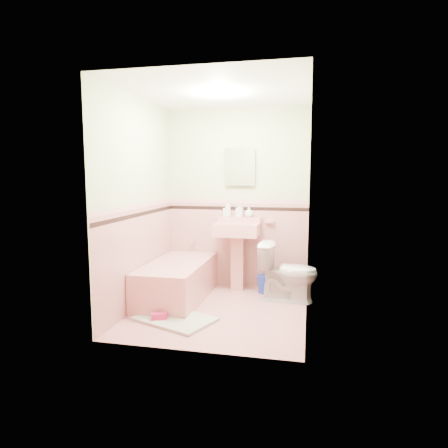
% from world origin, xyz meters
% --- Properties ---
extents(floor, '(2.20, 2.20, 0.00)m').
position_xyz_m(floor, '(0.00, 0.00, 0.00)').
color(floor, '#D08988').
rests_on(floor, ground).
extents(ceiling, '(2.20, 2.20, 0.00)m').
position_xyz_m(ceiling, '(0.00, 0.00, 2.50)').
color(ceiling, white).
rests_on(ceiling, ground).
extents(wall_back, '(2.50, 0.00, 2.50)m').
position_xyz_m(wall_back, '(0.00, 1.10, 1.25)').
color(wall_back, beige).
rests_on(wall_back, ground).
extents(wall_front, '(2.50, 0.00, 2.50)m').
position_xyz_m(wall_front, '(0.00, -1.10, 1.25)').
color(wall_front, beige).
rests_on(wall_front, ground).
extents(wall_left, '(0.00, 2.50, 2.50)m').
position_xyz_m(wall_left, '(-1.00, 0.00, 1.25)').
color(wall_left, beige).
rests_on(wall_left, ground).
extents(wall_right, '(0.00, 2.50, 2.50)m').
position_xyz_m(wall_right, '(1.00, 0.00, 1.25)').
color(wall_right, beige).
rests_on(wall_right, ground).
extents(wainscot_back, '(2.00, 0.00, 2.00)m').
position_xyz_m(wainscot_back, '(0.00, 1.09, 0.60)').
color(wainscot_back, '#D28F8D').
rests_on(wainscot_back, ground).
extents(wainscot_front, '(2.00, 0.00, 2.00)m').
position_xyz_m(wainscot_front, '(0.00, -1.09, 0.60)').
color(wainscot_front, '#D28F8D').
rests_on(wainscot_front, ground).
extents(wainscot_left, '(0.00, 2.20, 2.20)m').
position_xyz_m(wainscot_left, '(-0.99, 0.00, 0.60)').
color(wainscot_left, '#D28F8D').
rests_on(wainscot_left, ground).
extents(wainscot_right, '(0.00, 2.20, 2.20)m').
position_xyz_m(wainscot_right, '(0.99, 0.00, 0.60)').
color(wainscot_right, '#D28F8D').
rests_on(wainscot_right, ground).
extents(accent_back, '(2.00, 0.00, 2.00)m').
position_xyz_m(accent_back, '(0.00, 1.08, 1.12)').
color(accent_back, black).
rests_on(accent_back, ground).
extents(accent_front, '(2.00, 0.00, 2.00)m').
position_xyz_m(accent_front, '(0.00, -1.08, 1.12)').
color(accent_front, black).
rests_on(accent_front, ground).
extents(accent_left, '(0.00, 2.20, 2.20)m').
position_xyz_m(accent_left, '(-0.98, 0.00, 1.12)').
color(accent_left, black).
rests_on(accent_left, ground).
extents(accent_right, '(0.00, 2.20, 2.20)m').
position_xyz_m(accent_right, '(0.98, 0.00, 1.12)').
color(accent_right, black).
rests_on(accent_right, ground).
extents(cap_back, '(2.00, 0.00, 2.00)m').
position_xyz_m(cap_back, '(0.00, 1.08, 1.22)').
color(cap_back, '#D08E91').
rests_on(cap_back, ground).
extents(cap_front, '(2.00, 0.00, 2.00)m').
position_xyz_m(cap_front, '(0.00, -1.08, 1.22)').
color(cap_front, '#D08E91').
rests_on(cap_front, ground).
extents(cap_left, '(0.00, 2.20, 2.20)m').
position_xyz_m(cap_left, '(-0.98, 0.00, 1.22)').
color(cap_left, '#D08E91').
rests_on(cap_left, ground).
extents(cap_right, '(0.00, 2.20, 2.20)m').
position_xyz_m(cap_right, '(0.98, 0.00, 1.22)').
color(cap_right, '#D08E91').
rests_on(cap_right, ground).
extents(bathtub, '(0.70, 1.50, 0.45)m').
position_xyz_m(bathtub, '(-0.63, 0.33, 0.23)').
color(bathtub, tan).
rests_on(bathtub, floor).
extents(tub_faucet, '(0.04, 0.12, 0.04)m').
position_xyz_m(tub_faucet, '(-0.63, 1.05, 0.63)').
color(tub_faucet, silver).
rests_on(tub_faucet, wall_back).
extents(sink, '(0.60, 0.49, 0.94)m').
position_xyz_m(sink, '(0.05, 0.86, 0.47)').
color(sink, tan).
rests_on(sink, floor).
extents(sink_faucet, '(0.02, 0.02, 0.10)m').
position_xyz_m(sink_faucet, '(0.05, 1.00, 0.95)').
color(sink_faucet, silver).
rests_on(sink_faucet, sink).
extents(medicine_cabinet, '(0.36, 0.04, 0.45)m').
position_xyz_m(medicine_cabinet, '(0.05, 1.07, 1.70)').
color(medicine_cabinet, white).
rests_on(medicine_cabinet, wall_back).
extents(soap_dish, '(0.12, 0.07, 0.04)m').
position_xyz_m(soap_dish, '(0.47, 1.06, 0.95)').
color(soap_dish, tan).
rests_on(soap_dish, wall_back).
extents(soap_bottle_left, '(0.10, 0.10, 0.23)m').
position_xyz_m(soap_bottle_left, '(-0.11, 1.04, 1.12)').
color(soap_bottle_left, '#B2B2B2').
rests_on(soap_bottle_left, sink).
extents(soap_bottle_mid, '(0.10, 0.10, 0.19)m').
position_xyz_m(soap_bottle_mid, '(0.05, 1.04, 1.10)').
color(soap_bottle_mid, '#B2B2B2').
rests_on(soap_bottle_mid, sink).
extents(soap_bottle_right, '(0.14, 0.14, 0.14)m').
position_xyz_m(soap_bottle_right, '(0.18, 1.04, 1.08)').
color(soap_bottle_right, '#B2B2B2').
rests_on(soap_bottle_right, sink).
extents(tube, '(0.05, 0.05, 0.12)m').
position_xyz_m(tube, '(-0.17, 1.04, 1.07)').
color(tube, white).
rests_on(tube, sink).
extents(toilet, '(0.75, 0.46, 0.74)m').
position_xyz_m(toilet, '(0.76, 0.56, 0.37)').
color(toilet, white).
rests_on(toilet, floor).
extents(bucket, '(0.24, 0.24, 0.24)m').
position_xyz_m(bucket, '(0.45, 0.82, 0.12)').
color(bucket, '#182FA9').
rests_on(bucket, floor).
extents(bath_mat, '(0.97, 0.82, 0.03)m').
position_xyz_m(bath_mat, '(-0.41, -0.41, 0.02)').
color(bath_mat, '#9CAA8D').
rests_on(bath_mat, floor).
extents(shoe, '(0.18, 0.13, 0.07)m').
position_xyz_m(shoe, '(-0.56, -0.50, 0.07)').
color(shoe, '#BF1E59').
rests_on(shoe, bath_mat).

